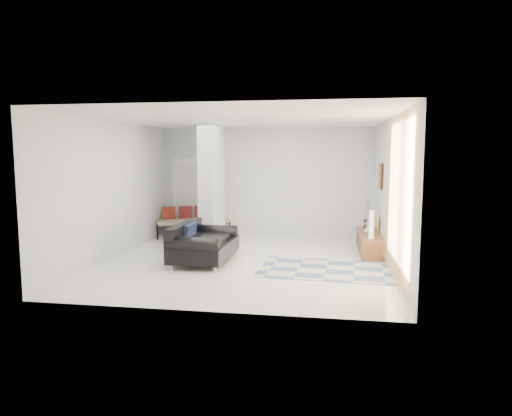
# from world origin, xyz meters

# --- Properties ---
(floor) EXTENTS (6.00, 6.00, 0.00)m
(floor) POSITION_xyz_m (0.00, 0.00, 0.00)
(floor) COLOR white
(floor) RESTS_ON ground
(ceiling) EXTENTS (6.00, 6.00, 0.00)m
(ceiling) POSITION_xyz_m (0.00, 0.00, 2.80)
(ceiling) COLOR white
(ceiling) RESTS_ON wall_back
(wall_back) EXTENTS (6.00, 0.00, 6.00)m
(wall_back) POSITION_xyz_m (0.00, 3.00, 1.40)
(wall_back) COLOR silver
(wall_back) RESTS_ON ground
(wall_front) EXTENTS (6.00, 0.00, 6.00)m
(wall_front) POSITION_xyz_m (0.00, -3.00, 1.40)
(wall_front) COLOR silver
(wall_front) RESTS_ON ground
(wall_left) EXTENTS (0.00, 6.00, 6.00)m
(wall_left) POSITION_xyz_m (-2.75, 0.00, 1.40)
(wall_left) COLOR silver
(wall_left) RESTS_ON ground
(wall_right) EXTENTS (0.00, 6.00, 6.00)m
(wall_right) POSITION_xyz_m (2.75, 0.00, 1.40)
(wall_right) COLOR silver
(wall_right) RESTS_ON ground
(partition_column) EXTENTS (0.35, 1.20, 2.80)m
(partition_column) POSITION_xyz_m (-1.10, 1.60, 1.40)
(partition_column) COLOR #BAC0C2
(partition_column) RESTS_ON floor
(hallway_door) EXTENTS (0.85, 0.06, 2.04)m
(hallway_door) POSITION_xyz_m (-2.10, 2.96, 1.02)
(hallway_door) COLOR white
(hallway_door) RESTS_ON floor
(curtain) EXTENTS (0.00, 2.55, 2.55)m
(curtain) POSITION_xyz_m (2.67, -1.15, 1.45)
(curtain) COLOR #FFA843
(curtain) RESTS_ON wall_right
(wall_art) EXTENTS (0.04, 0.45, 0.55)m
(wall_art) POSITION_xyz_m (2.72, 1.30, 1.65)
(wall_art) COLOR #321A0D
(wall_art) RESTS_ON wall_right
(media_console) EXTENTS (0.45, 1.94, 0.80)m
(media_console) POSITION_xyz_m (2.52, 1.30, 0.20)
(media_console) COLOR brown
(media_console) RESTS_ON floor
(loveseat) EXTENTS (1.07, 1.78, 0.76)m
(loveseat) POSITION_xyz_m (-0.87, -0.16, 0.35)
(loveseat) COLOR silver
(loveseat) RESTS_ON floor
(daybed) EXTENTS (2.03, 1.49, 0.77)m
(daybed) POSITION_xyz_m (-1.93, 2.61, 0.41)
(daybed) COLOR black
(daybed) RESTS_ON floor
(area_rug) EXTENTS (2.56, 1.80, 0.01)m
(area_rug) POSITION_xyz_m (1.60, -0.46, 0.01)
(area_rug) COLOR #C4BA96
(area_rug) RESTS_ON floor
(cylinder_lamp) EXTENTS (0.11, 0.11, 0.57)m
(cylinder_lamp) POSITION_xyz_m (2.50, 0.72, 0.69)
(cylinder_lamp) COLOR silver
(cylinder_lamp) RESTS_ON media_console
(bronze_figurine) EXTENTS (0.12, 0.12, 0.23)m
(bronze_figurine) POSITION_xyz_m (2.47, 1.93, 0.51)
(bronze_figurine) COLOR #341F17
(bronze_figurine) RESTS_ON media_console
(vase) EXTENTS (0.19, 0.19, 0.19)m
(vase) POSITION_xyz_m (2.47, 1.26, 0.49)
(vase) COLOR silver
(vase) RESTS_ON media_console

